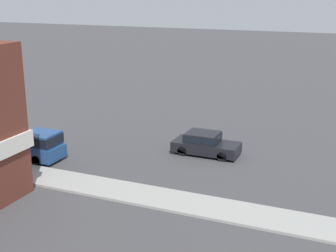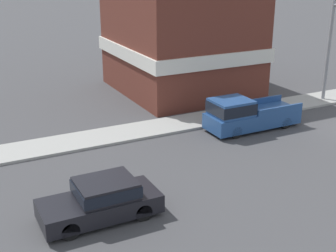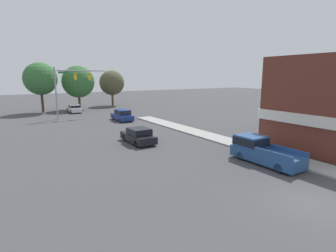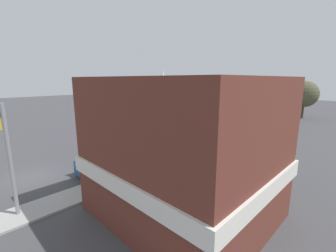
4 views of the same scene
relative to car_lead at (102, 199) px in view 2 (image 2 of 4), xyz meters
The scene contains 4 objects.
sidewalk_curb 17.87m from the car_lead, 64.54° to the right, with size 2.40×60.00×0.14m.
car_lead is the anchor object (origin of this frame).
pickup_truck_parked 11.55m from the car_lead, 62.66° to the right, with size 1.95×5.46×1.90m.
corner_brick_building 18.26m from the car_lead, 37.63° to the right, with size 10.01×8.69×8.20m.
Camera 2 is at (-16.75, 20.88, 9.31)m, focal length 50.00 mm.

